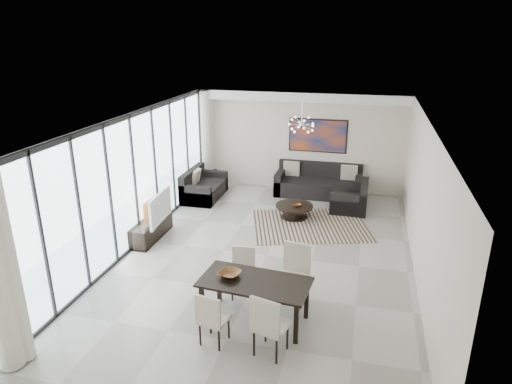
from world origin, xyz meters
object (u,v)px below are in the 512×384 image
(television, at_px, (155,207))
(dining_table, at_px, (255,286))
(coffee_table, at_px, (294,211))
(tv_console, at_px, (152,229))
(sofa_main, at_px, (319,185))

(television, height_order, dining_table, television)
(dining_table, bearing_deg, television, 139.99)
(coffee_table, bearing_deg, dining_table, -88.96)
(television, bearing_deg, dining_table, -133.80)
(tv_console, distance_m, dining_table, 3.97)
(sofa_main, relative_size, television, 2.10)
(tv_console, height_order, dining_table, dining_table)
(coffee_table, distance_m, tv_console, 3.59)
(sofa_main, height_order, television, television)
(television, distance_m, dining_table, 3.80)
(television, bearing_deg, tv_console, 70.39)
(tv_console, bearing_deg, sofa_main, 48.68)
(tv_console, bearing_deg, television, -15.82)
(television, bearing_deg, coffee_table, -58.10)
(coffee_table, height_order, sofa_main, sofa_main)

